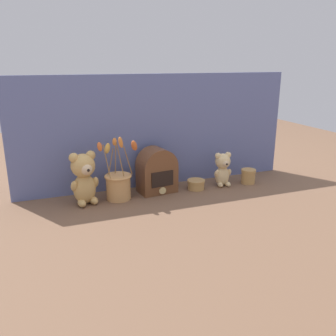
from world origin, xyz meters
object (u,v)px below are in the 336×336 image
at_px(teddy_bear_large, 84,177).
at_px(decorative_tin_tall, 196,184).
at_px(decorative_tin_short, 248,176).
at_px(vintage_radio, 157,171).
at_px(teddy_bear_medium, 223,168).
at_px(flower_vase, 118,183).

bearing_deg(teddy_bear_large, decorative_tin_tall, -0.19).
distance_m(decorative_tin_tall, decorative_tin_short, 0.30).
bearing_deg(decorative_tin_short, vintage_radio, 174.18).
xyz_separation_m(teddy_bear_large, decorative_tin_short, (0.86, -0.02, -0.09)).
height_order(teddy_bear_medium, decorative_tin_short, teddy_bear_medium).
relative_size(teddy_bear_medium, vintage_radio, 0.80).
bearing_deg(flower_vase, teddy_bear_large, -178.68).
bearing_deg(vintage_radio, flower_vase, -171.28).
bearing_deg(decorative_tin_tall, vintage_radio, 169.58).
bearing_deg(decorative_tin_short, teddy_bear_large, 178.92).
height_order(flower_vase, decorative_tin_tall, flower_vase).
relative_size(vintage_radio, decorative_tin_short, 2.89).
distance_m(teddy_bear_medium, decorative_tin_short, 0.16).
height_order(teddy_bear_large, vintage_radio, teddy_bear_large).
relative_size(flower_vase, decorative_tin_tall, 3.45).
height_order(teddy_bear_medium, vintage_radio, vintage_radio).
bearing_deg(decorative_tin_tall, flower_vase, 179.22).
distance_m(teddy_bear_large, decorative_tin_tall, 0.57).
distance_m(teddy_bear_medium, vintage_radio, 0.35).
bearing_deg(teddy_bear_medium, teddy_bear_large, 179.93).
bearing_deg(decorative_tin_tall, teddy_bear_medium, 0.36).
bearing_deg(decorative_tin_tall, decorative_tin_short, -2.72).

